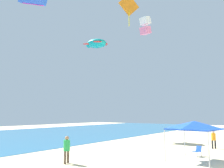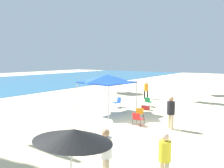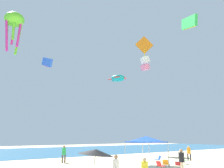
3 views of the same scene
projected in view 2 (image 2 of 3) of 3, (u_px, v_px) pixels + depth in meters
name	position (u px, v px, depth m)	size (l,w,h in m)	color
ground	(142.00, 126.00, 13.97)	(120.00, 120.00, 0.10)	beige
canopy_tent	(107.00, 79.00, 17.04)	(3.53, 3.56, 2.87)	#B7B7BC
beach_umbrella	(74.00, 135.00, 6.09)	(2.12, 2.11, 2.26)	silver
folding_chair_facing_ocean	(148.00, 101.00, 19.53)	(0.67, 0.58, 0.82)	black
folding_chair_left_of_tent	(139.00, 113.00, 15.28)	(0.80, 0.77, 0.82)	black
folding_chair_right_of_tent	(117.00, 102.00, 19.37)	(0.77, 0.71, 0.82)	black
folding_chair_near_cooler	(138.00, 118.00, 13.87)	(0.63, 0.55, 0.82)	black
cooler_box	(146.00, 107.00, 18.44)	(0.55, 0.70, 0.40)	red
person_beachcomber	(171.00, 110.00, 13.17)	(0.44, 0.44, 1.86)	#C6B28C
person_watching_sky	(106.00, 151.00, 7.47)	(0.41, 0.41, 1.73)	#C6B28C
person_near_umbrella	(146.00, 89.00, 23.67)	(0.41, 0.41, 1.74)	black
person_by_tent	(165.00, 154.00, 7.30)	(0.39, 0.39, 1.65)	#C6B28C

